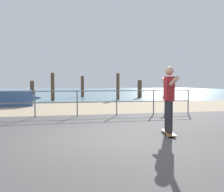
# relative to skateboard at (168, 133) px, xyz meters

# --- Properties ---
(ground_plane) EXTENTS (24.00, 10.00, 0.04)m
(ground_plane) POSITION_rel_skateboard_xyz_m (-2.11, -0.96, -0.07)
(ground_plane) COLOR #474444
(ground_plane) RESTS_ON ground
(beach_strip) EXTENTS (24.00, 6.00, 0.04)m
(beach_strip) POSITION_rel_skateboard_xyz_m (-2.11, 7.04, -0.07)
(beach_strip) COLOR tan
(beach_strip) RESTS_ON ground
(sea_surface) EXTENTS (72.00, 50.00, 0.04)m
(sea_surface) POSITION_rel_skateboard_xyz_m (-2.11, 35.04, -0.07)
(sea_surface) COLOR slate
(sea_surface) RESTS_ON ground
(railing_fence) EXTENTS (12.75, 0.05, 1.05)m
(railing_fence) POSITION_rel_skateboard_xyz_m (-3.72, 3.64, 0.63)
(railing_fence) COLOR slate
(railing_fence) RESTS_ON ground
(skateboard) EXTENTS (0.35, 0.82, 0.08)m
(skateboard) POSITION_rel_skateboard_xyz_m (0.00, 0.00, 0.00)
(skateboard) COLOR brown
(skateboard) RESTS_ON ground
(skateboarder) EXTENTS (0.37, 1.44, 1.65)m
(skateboarder) POSITION_rel_skateboard_xyz_m (-0.00, 0.00, 0.95)
(skateboarder) COLOR #26262B
(skateboarder) RESTS_ON skateboard
(bollard_short) EXTENTS (0.18, 0.18, 0.61)m
(bollard_short) POSITION_rel_skateboard_xyz_m (1.64, 3.66, 0.24)
(bollard_short) COLOR #513826
(bollard_short) RESTS_ON ground
(seagull) EXTENTS (0.48, 0.21, 0.18)m
(seagull) POSITION_rel_skateboard_xyz_m (1.62, 3.66, 0.62)
(seagull) COLOR white
(seagull) RESTS_ON bollard_short
(groyne_post_0) EXTENTS (0.39, 0.39, 1.60)m
(groyne_post_0) POSITION_rel_skateboard_xyz_m (-6.19, 19.37, 0.73)
(groyne_post_0) COLOR #513826
(groyne_post_0) RESTS_ON ground
(groyne_post_1) EXTENTS (0.28, 0.28, 2.13)m
(groyne_post_1) POSITION_rel_skateboard_xyz_m (-3.65, 12.48, 1.00)
(groyne_post_1) COLOR #513826
(groyne_post_1) RESTS_ON ground
(groyne_post_2) EXTENTS (0.30, 0.30, 2.05)m
(groyne_post_2) POSITION_rel_skateboard_xyz_m (-1.11, 16.91, 0.96)
(groyne_post_2) COLOR #513826
(groyne_post_2) RESTS_ON ground
(groyne_post_3) EXTENTS (0.26, 0.26, 2.13)m
(groyne_post_3) POSITION_rel_skateboard_xyz_m (1.43, 12.29, 1.00)
(groyne_post_3) COLOR #513826
(groyne_post_3) RESTS_ON ground
(groyne_post_4) EXTENTS (0.39, 0.39, 1.63)m
(groyne_post_4) POSITION_rel_skateboard_xyz_m (3.97, 14.49, 0.75)
(groyne_post_4) COLOR #513826
(groyne_post_4) RESTS_ON ground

